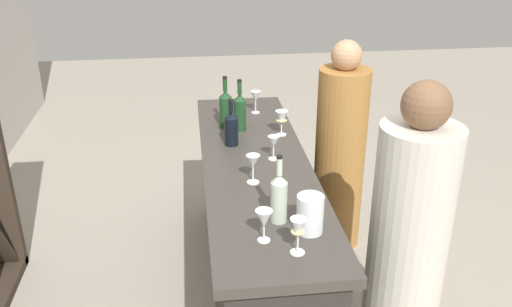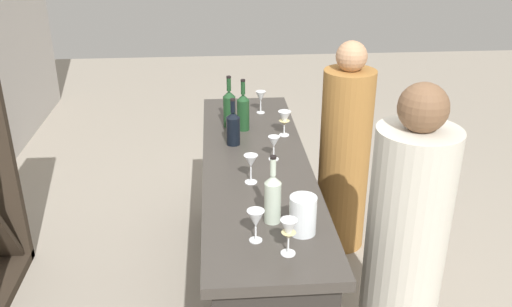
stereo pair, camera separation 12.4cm
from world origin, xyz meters
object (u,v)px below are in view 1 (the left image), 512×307
Objects in this scene: wine_glass_near_right at (256,97)px; wine_bottle_second_left_near_black at (231,128)px; wine_glass_near_center at (274,143)px; wine_glass_far_right at (264,220)px; wine_bottle_leftmost_clear_pale at (279,197)px; water_pitcher at (310,214)px; wine_glass_far_left at (298,230)px; wine_glass_far_center at (253,162)px; wine_bottle_center_olive_green at (240,111)px; wine_glass_near_left at (282,119)px; person_center_guest at (408,244)px; person_left_guest at (340,155)px; wine_bottle_second_right_olive_green at (226,108)px.

wine_bottle_second_left_near_black is at bearing 158.43° from wine_glass_near_right.
wine_glass_far_right reaches higher than wine_glass_near_center.
wine_bottle_leftmost_clear_pale reaches higher than water_pitcher.
wine_glass_far_left is 1.05× the size of wine_glass_far_center.
wine_bottle_center_olive_green is 2.10× the size of wine_glass_near_left.
wine_glass_far_center is 0.53m from water_pitcher.
wine_glass_far_right is 0.10× the size of person_center_guest.
person_center_guest is (-1.14, -0.04, 0.03)m from person_left_guest.
person_center_guest reaches higher than wine_glass_far_right.
wine_glass_far_right is 0.84m from person_center_guest.
wine_bottle_leftmost_clear_pale is 0.21× the size of person_center_guest.
wine_glass_far_left is at bearing -172.56° from wine_bottle_second_right_olive_green.
water_pitcher is (0.05, -0.21, -0.02)m from wine_glass_far_right.
wine_bottle_leftmost_clear_pale is at bearing -169.78° from wine_glass_far_center.
water_pitcher is 0.11× the size of person_center_guest.
wine_glass_near_right and wine_glass_far_center have the same top height.
wine_glass_far_center is at bearing 9.41° from wine_glass_far_left.
wine_bottle_center_olive_green reaches higher than wine_glass_far_center.
person_left_guest is (1.20, -0.62, -0.38)m from wine_bottle_leftmost_clear_pale.
wine_bottle_second_right_olive_green is 1.35m from wine_glass_far_right.
wine_bottle_center_olive_green reaches higher than wine_bottle_second_left_near_black.
water_pitcher is at bearing -76.66° from wine_glass_far_right.
wine_glass_far_left is (-1.16, -0.18, -0.00)m from wine_bottle_second_left_near_black.
wine_glass_near_right is 0.88× the size of water_pitcher.
wine_bottle_leftmost_clear_pale is at bearing 169.85° from wine_glass_near_left.
wine_bottle_second_right_olive_green is at bearing 11.91° from water_pitcher.
wine_glass_far_left is at bearing -170.59° from wine_glass_far_center.
wine_bottle_center_olive_green is 0.27m from wine_glass_near_left.
wine_bottle_leftmost_clear_pale reaches higher than wine_glass_near_right.
person_left_guest reaches higher than wine_glass_far_center.
wine_glass_near_left is 1.07× the size of wine_glass_far_right.
wine_glass_far_left reaches higher than wine_glass_near_right.
person_left_guest is (1.30, -0.50, -0.34)m from water_pitcher.
wine_glass_far_center is at bearing -174.17° from wine_bottle_second_right_olive_green.
wine_bottle_leftmost_clear_pale is 0.40m from wine_glass_far_center.
wine_bottle_center_olive_green is 1.34m from person_center_guest.
wine_bottle_second_left_near_black reaches higher than wine_glass_near_center.
water_pitcher is (-1.53, -0.05, -0.03)m from wine_glass_near_right.
wine_bottle_second_left_near_black reaches higher than wine_glass_far_center.
wine_glass_far_center is at bearing -1.87° from wine_glass_far_right.
wine_bottle_second_left_near_black is 0.32m from wine_glass_near_center.
wine_bottle_center_olive_green is at bearing 4.28° from wine_glass_far_left.
wine_bottle_second_right_olive_green is 2.27× the size of wine_glass_far_right.
wine_glass_near_left is 1.13× the size of wine_glass_near_center.
person_left_guest is (0.07, -0.69, -0.38)m from wine_bottle_center_olive_green.
person_center_guest is (0.32, -0.62, -0.33)m from wine_glass_far_left.
wine_glass_near_left is at bearing -22.02° from wine_glass_far_center.
wine_bottle_second_left_near_black is 0.51m from wine_glass_far_center.
water_pitcher reaches higher than wine_glass_far_right.
wine_bottle_second_right_olive_green is 2.12× the size of wine_glass_near_left.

